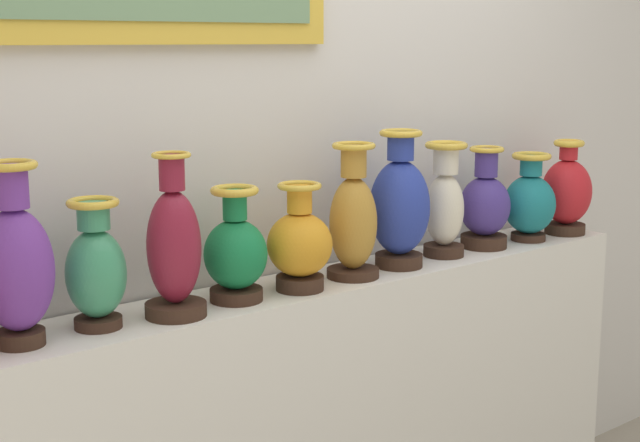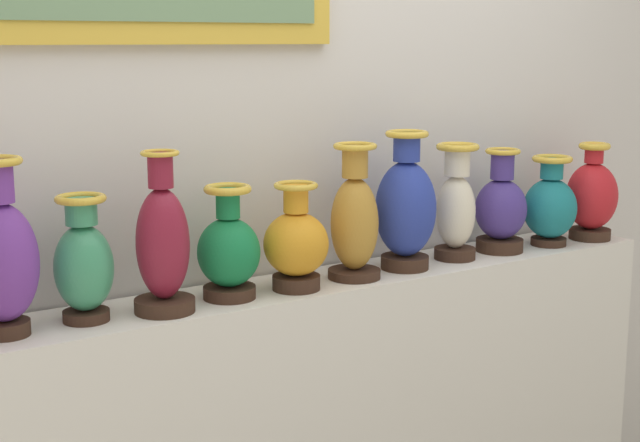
{
  "view_description": "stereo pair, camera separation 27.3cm",
  "coord_description": "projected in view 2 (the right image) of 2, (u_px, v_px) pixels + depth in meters",
  "views": [
    {
      "loc": [
        -1.71,
        -2.07,
        1.74
      ],
      "look_at": [
        0.0,
        0.0,
        1.22
      ],
      "focal_mm": 52.54,
      "sensor_mm": 36.0,
      "label": 1
    },
    {
      "loc": [
        -1.49,
        -2.23,
        1.74
      ],
      "look_at": [
        0.0,
        0.0,
        1.22
      ],
      "focal_mm": 52.54,
      "sensor_mm": 36.0,
      "label": 2
    }
  ],
  "objects": [
    {
      "name": "vase_burgundy",
      "position": [
        163.0,
        246.0,
        2.42
      ],
      "size": [
        0.16,
        0.16,
        0.43
      ],
      "color": "#382319",
      "rests_on": "display_shelf"
    },
    {
      "name": "vase_emerald",
      "position": [
        229.0,
        251.0,
        2.56
      ],
      "size": [
        0.17,
        0.17,
        0.32
      ],
      "color": "#382319",
      "rests_on": "display_shelf"
    },
    {
      "name": "vase_amber",
      "position": [
        296.0,
        244.0,
        2.65
      ],
      "size": [
        0.19,
        0.19,
        0.31
      ],
      "color": "#382319",
      "rests_on": "display_shelf"
    },
    {
      "name": "vase_ivory",
      "position": [
        456.0,
        206.0,
        3.01
      ],
      "size": [
        0.14,
        0.14,
        0.38
      ],
      "color": "#382319",
      "rests_on": "display_shelf"
    },
    {
      "name": "vase_crimson",
      "position": [
        592.0,
        197.0,
        3.32
      ],
      "size": [
        0.18,
        0.18,
        0.35
      ],
      "color": "#382319",
      "rests_on": "display_shelf"
    },
    {
      "name": "vase_jade",
      "position": [
        84.0,
        264.0,
        2.34
      ],
      "size": [
        0.15,
        0.15,
        0.32
      ],
      "color": "#382319",
      "rests_on": "display_shelf"
    },
    {
      "name": "back_wall",
      "position": [
        280.0,
        172.0,
        2.88
      ],
      "size": [
        4.84,
        0.14,
        2.64
      ],
      "color": "silver",
      "rests_on": "ground_plane"
    },
    {
      "name": "vase_ochre",
      "position": [
        355.0,
        221.0,
        2.77
      ],
      "size": [
        0.16,
        0.16,
        0.41
      ],
      "color": "#382319",
      "rests_on": "display_shelf"
    },
    {
      "name": "vase_teal",
      "position": [
        550.0,
        206.0,
        3.22
      ],
      "size": [
        0.18,
        0.18,
        0.31
      ],
      "color": "#382319",
      "rests_on": "display_shelf"
    },
    {
      "name": "vase_indigo",
      "position": [
        501.0,
        209.0,
        3.13
      ],
      "size": [
        0.17,
        0.17,
        0.35
      ],
      "color": "#382319",
      "rests_on": "display_shelf"
    },
    {
      "name": "vase_cobalt",
      "position": [
        406.0,
        208.0,
        2.88
      ],
      "size": [
        0.19,
        0.19,
        0.43
      ],
      "color": "#382319",
      "rests_on": "display_shelf"
    },
    {
      "name": "vase_violet",
      "position": [
        2.0,
        258.0,
        2.22
      ],
      "size": [
        0.17,
        0.17,
        0.43
      ],
      "color": "#382319",
      "rests_on": "display_shelf"
    }
  ]
}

